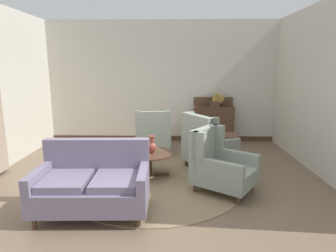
% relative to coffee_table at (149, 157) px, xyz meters
% --- Properties ---
extents(ground, '(9.17, 9.17, 0.00)m').
position_rel_coffee_table_xyz_m(ground, '(0.11, -0.57, -0.37)').
color(ground, brown).
extents(wall_back, '(6.23, 0.08, 3.16)m').
position_rel_coffee_table_xyz_m(wall_back, '(0.11, 2.70, 1.21)').
color(wall_back, beige).
rests_on(wall_back, ground).
extents(wall_right, '(0.08, 4.59, 3.16)m').
position_rel_coffee_table_xyz_m(wall_right, '(3.14, 0.41, 1.21)').
color(wall_right, beige).
rests_on(wall_right, ground).
extents(baseboard_back, '(6.07, 0.03, 0.12)m').
position_rel_coffee_table_xyz_m(baseboard_back, '(0.11, 2.65, -0.31)').
color(baseboard_back, '#4C3323').
rests_on(baseboard_back, ground).
extents(area_rug, '(3.03, 3.03, 0.01)m').
position_rel_coffee_table_xyz_m(area_rug, '(0.11, -0.27, -0.36)').
color(area_rug, '#847051').
rests_on(area_rug, ground).
extents(coffee_table, '(0.85, 0.85, 0.45)m').
position_rel_coffee_table_xyz_m(coffee_table, '(0.00, 0.00, 0.00)').
color(coffee_table, '#4C3323').
rests_on(coffee_table, ground).
extents(porcelain_vase, '(0.16, 0.16, 0.33)m').
position_rel_coffee_table_xyz_m(porcelain_vase, '(0.06, -0.05, 0.22)').
color(porcelain_vase, brown).
rests_on(porcelain_vase, coffee_table).
extents(settee, '(1.53, 0.92, 0.97)m').
position_rel_coffee_table_xyz_m(settee, '(-0.65, -1.35, 0.04)').
color(settee, slate).
rests_on(settee, ground).
extents(armchair_near_window, '(1.11, 1.14, 1.10)m').
position_rel_coffee_table_xyz_m(armchair_near_window, '(1.07, 0.39, 0.09)').
color(armchair_near_window, gray).
rests_on(armchair_near_window, ground).
extents(armchair_back_corner, '(0.87, 0.98, 1.04)m').
position_rel_coffee_table_xyz_m(armchair_back_corner, '(-0.04, 1.37, 0.07)').
color(armchair_back_corner, gray).
rests_on(armchair_back_corner, ground).
extents(armchair_foreground_right, '(1.16, 1.12, 1.01)m').
position_rel_coffee_table_xyz_m(armchair_foreground_right, '(1.18, -0.58, 0.05)').
color(armchair_foreground_right, gray).
rests_on(armchair_foreground_right, ground).
extents(side_table, '(0.58, 0.58, 0.67)m').
position_rel_coffee_table_xyz_m(side_table, '(1.44, 0.53, 0.04)').
color(side_table, '#4C3323').
rests_on(side_table, ground).
extents(sideboard, '(1.02, 0.36, 1.19)m').
position_rel_coffee_table_xyz_m(sideboard, '(1.47, 2.41, 0.18)').
color(sideboard, '#4C3323').
rests_on(sideboard, ground).
extents(gramophone, '(0.46, 0.51, 0.50)m').
position_rel_coffee_table_xyz_m(gramophone, '(1.52, 2.32, 0.84)').
color(gramophone, '#4C3323').
rests_on(gramophone, sideboard).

